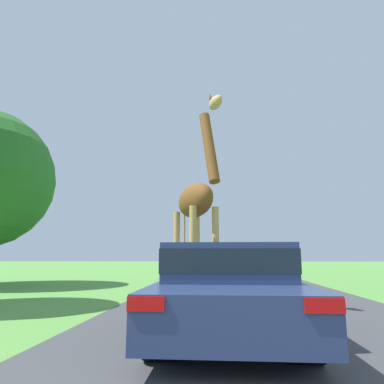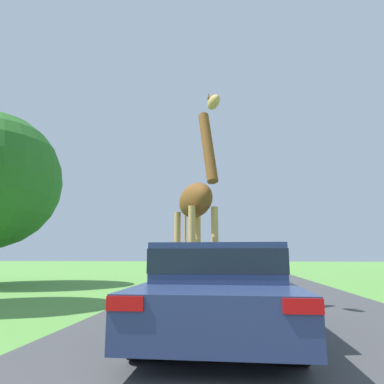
# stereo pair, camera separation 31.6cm
# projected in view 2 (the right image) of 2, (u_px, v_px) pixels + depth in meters

# --- Properties ---
(road) EXTENTS (6.55, 120.00, 0.00)m
(road) POSITION_uv_depth(u_px,v_px,m) (238.00, 270.00, 29.27)
(road) COLOR #424244
(road) RESTS_ON ground
(giraffe_near_road) EXTENTS (1.51, 2.57, 5.08)m
(giraffe_near_road) POSITION_uv_depth(u_px,v_px,m) (196.00, 205.00, 8.92)
(giraffe_near_road) COLOR tan
(giraffe_near_road) RESTS_ON ground
(car_lead_maroon) EXTENTS (1.98, 4.28, 1.34)m
(car_lead_maroon) POSITION_uv_depth(u_px,v_px,m) (219.00, 286.00, 5.19)
(car_lead_maroon) COLOR navy
(car_lead_maroon) RESTS_ON ground
(car_queue_right) EXTENTS (2.00, 4.52, 1.30)m
(car_queue_right) POSITION_uv_depth(u_px,v_px,m) (201.00, 269.00, 12.93)
(car_queue_right) COLOR gray
(car_queue_right) RESTS_ON ground
(car_queue_left) EXTENTS (1.71, 4.60, 1.40)m
(car_queue_left) POSITION_uv_depth(u_px,v_px,m) (216.00, 263.00, 22.35)
(car_queue_left) COLOR #561914
(car_queue_left) RESTS_ON ground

